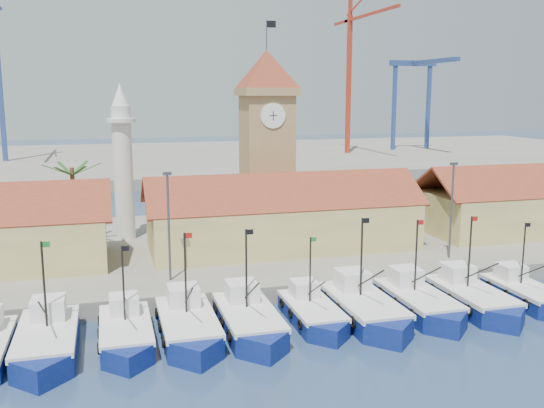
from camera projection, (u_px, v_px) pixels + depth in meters
name	position (u px, v px, depth m)	size (l,w,h in m)	color
ground	(363.00, 337.00, 42.16)	(400.00, 400.00, 0.00)	navy
quay	(272.00, 245.00, 64.79)	(140.00, 32.00, 1.50)	gray
terminal	(178.00, 159.00, 146.31)	(240.00, 80.00, 2.00)	gray
boat_1	(47.00, 344.00, 39.08)	(3.76, 10.31, 7.80)	navy
boat_2	(126.00, 335.00, 40.66)	(3.42, 9.36, 7.08)	navy
boat_3	(189.00, 328.00, 41.69)	(3.74, 10.26, 7.76)	navy
boat_4	(250.00, 323.00, 42.67)	(3.75, 10.28, 7.78)	navy
boat_5	(313.00, 315.00, 44.52)	(3.25, 8.90, 6.73)	navy
boat_6	(365.00, 311.00, 44.97)	(3.92, 10.73, 8.12)	navy
boat_7	(420.00, 304.00, 46.47)	(3.68, 10.09, 7.63)	navy
boat_8	(474.00, 300.00, 47.33)	(3.73, 10.23, 7.74)	navy
boat_9	(527.00, 295.00, 48.72)	(3.33, 9.12, 6.90)	navy
hall_center	(282.00, 223.00, 60.42)	(27.04, 10.13, 7.61)	#DAC977
clock_tower	(267.00, 139.00, 64.67)	(5.80, 5.80, 22.70)	#A48354
minaret	(123.00, 162.00, 63.06)	(3.00, 3.00, 16.30)	silver
palm_tree	(74.00, 200.00, 60.48)	(5.60, 5.03, 8.39)	brown
lamp_posts	(314.00, 213.00, 52.51)	(80.70, 0.25, 9.03)	#3F3F44
crane_red_right	(352.00, 61.00, 146.46)	(1.00, 35.63, 40.25)	#B02D1B
gantry	(419.00, 80.00, 155.88)	(13.00, 22.00, 23.20)	navy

